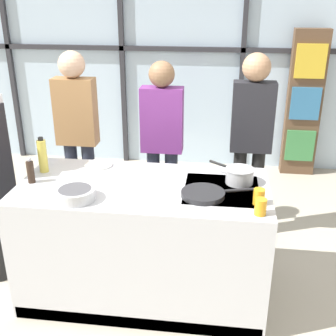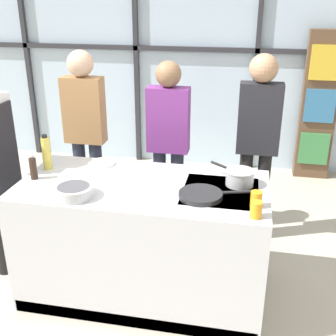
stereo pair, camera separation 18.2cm
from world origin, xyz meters
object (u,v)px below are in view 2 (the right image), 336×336
Objects in this scene: spectator_center_left at (168,137)px; oil_bottle at (46,153)px; pepper_grinder at (33,168)px; juice_glass_near at (256,210)px; frying_pan at (202,195)px; juice_glass_far at (256,199)px; spectator_center_right at (258,135)px; mixing_bowl at (74,191)px; saucepan at (240,177)px; spectator_far_left at (85,127)px; white_plate at (102,163)px.

oil_bottle is at bearing 45.96° from spectator_center_left.
pepper_grinder reaches higher than juice_glass_near.
juice_glass_far reaches higher than frying_pan.
spectator_center_right is (0.81, 0.00, 0.07)m from spectator_center_left.
spectator_center_right is 6.28× the size of oil_bottle.
pepper_grinder is at bearing 151.18° from mixing_bowl.
saucepan is 1.71× the size of pepper_grinder.
saucepan is 1.19× the size of oil_bottle.
spectator_far_left is at bearing 107.91° from mixing_bowl.
mixing_bowl is at bearing -28.82° from pepper_grinder.
frying_pan is 0.86m from mixing_bowl.
spectator_far_left is at bearing 90.70° from oil_bottle.
juice_glass_near is (0.80, -1.31, 0.01)m from spectator_center_left.
juice_glass_far reaches higher than white_plate.
oil_bottle is at bearing 179.14° from saucepan.
juice_glass_far is (0.80, -1.17, 0.01)m from spectator_center_left.
white_plate is at bearing 23.65° from oil_bottle.
white_plate is 0.55m from pepper_grinder.
saucepan is 1.49× the size of white_plate.
pepper_grinder is at bearing -173.03° from saucepan.
oil_bottle reaches higher than frying_pan.
spectator_center_left is at bearing 57.66° from white_plate.
pepper_grinder reaches higher than juice_glass_far.
spectator_center_right is 1.17m from juice_glass_far.
spectator_far_left is at bearing 144.05° from juice_glass_far.
juice_glass_far is at bearing 89.51° from spectator_center_right.
spectator_center_left reaches higher than white_plate.
white_plate is at bearing 57.66° from spectator_center_left.
spectator_center_left is at bearing 0.00° from spectator_center_right.
oil_bottle reaches higher than mixing_bowl.
juice_glass_far is (1.61, -0.14, -0.03)m from pepper_grinder.
white_plate is 0.80× the size of oil_bottle.
spectator_center_left is 3.17× the size of frying_pan.
spectator_center_right is 0.86m from saucepan.
saucepan is 1.12m from white_plate.
frying_pan is 1.89× the size of oil_bottle.
spectator_center_left reaches higher than frying_pan.
saucepan is 1.16m from mixing_bowl.
spectator_center_right is 9.02× the size of pepper_grinder.
juice_glass_far is at bearing 124.42° from spectator_center_left.
mixing_bowl is (0.41, -1.25, -0.05)m from spectator_far_left.
pepper_grinder is (-1.25, 0.07, 0.07)m from frying_pan.
frying_pan is at bearing -133.87° from saucepan.
white_plate is (0.39, -0.66, -0.08)m from spectator_far_left.
frying_pan is at bearing 71.53° from spectator_center_right.
saucepan is 0.47m from juice_glass_near.
spectator_far_left is at bearing 0.00° from spectator_center_left.
saucepan is (1.49, -0.85, -0.03)m from spectator_far_left.
spectator_center_left is 0.78m from white_plate.
white_plate is at bearing 43.48° from pepper_grinder.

